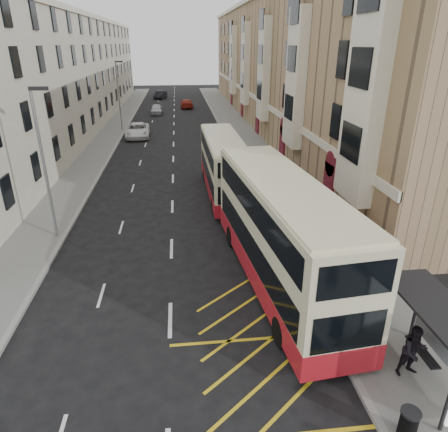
{
  "coord_description": "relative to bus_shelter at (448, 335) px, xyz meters",
  "views": [
    {
      "loc": [
        0.7,
        -9.02,
        10.08
      ],
      "look_at": [
        2.66,
        8.57,
        2.38
      ],
      "focal_mm": 32.0,
      "sensor_mm": 36.0,
      "label": 1
    }
  ],
  "objects": [
    {
      "name": "street_lamp_far",
      "position": [
        -14.69,
        42.39,
        2.5
      ],
      "size": [
        0.93,
        0.18,
        8.0
      ],
      "color": "gray",
      "rests_on": "pavement_left"
    },
    {
      "name": "car_dark",
      "position": [
        -11.02,
        72.98,
        -1.4
      ],
      "size": [
        2.67,
        4.72,
        1.47
      ],
      "primitive_type": "imported",
      "rotation": [
        0.0,
        0.0,
        -0.26
      ],
      "color": "black",
      "rests_on": "ground"
    },
    {
      "name": "road_markings",
      "position": [
        -8.34,
        45.39,
        -2.13
      ],
      "size": [
        10.0,
        110.0,
        0.01
      ],
      "primitive_type": null,
      "color": "silver",
      "rests_on": "ground"
    },
    {
      "name": "car_silver",
      "position": [
        -10.99,
        54.55,
        -1.41
      ],
      "size": [
        1.75,
        4.3,
        1.46
      ],
      "primitive_type": "imported",
      "rotation": [
        0.0,
        0.0,
        -0.01
      ],
      "color": "#B0B2B8",
      "rests_on": "ground"
    },
    {
      "name": "kerb_left",
      "position": [
        -14.34,
        30.39,
        -2.06
      ],
      "size": [
        0.25,
        120.0,
        0.15
      ],
      "primitive_type": "cube",
      "color": "gray",
      "rests_on": "ground"
    },
    {
      "name": "ground",
      "position": [
        -8.34,
        0.39,
        -2.14
      ],
      "size": [
        200.0,
        200.0,
        0.0
      ],
      "primitive_type": "plane",
      "color": "black",
      "rests_on": "ground"
    },
    {
      "name": "terrace_left",
      "position": [
        -21.77,
        45.89,
        4.38
      ],
      "size": [
        9.18,
        79.0,
        13.25
      ],
      "color": "beige",
      "rests_on": "ground"
    },
    {
      "name": "kerb_right",
      "position": [
        -2.34,
        30.39,
        -2.06
      ],
      "size": [
        0.25,
        120.0,
        0.15
      ],
      "primitive_type": "cube",
      "color": "gray",
      "rests_on": "ground"
    },
    {
      "name": "pedestrian_far",
      "position": [
        -1.64,
        5.34,
        -1.03
      ],
      "size": [
        1.2,
        0.99,
        1.92
      ],
      "primitive_type": "imported",
      "rotation": [
        0.0,
        0.0,
        2.58
      ],
      "color": "black",
      "rests_on": "pavement_right"
    },
    {
      "name": "guard_railing",
      "position": [
        -2.09,
        6.14,
        -1.28
      ],
      "size": [
        0.06,
        6.56,
        1.01
      ],
      "color": "red",
      "rests_on": "pavement_right"
    },
    {
      "name": "double_decker_front",
      "position": [
        -3.48,
        6.56,
        0.36
      ],
      "size": [
        4.01,
        12.52,
        4.91
      ],
      "rotation": [
        0.0,
        0.0,
        0.1
      ],
      "color": "beige",
      "rests_on": "ground"
    },
    {
      "name": "bus_shelter",
      "position": [
        0.0,
        0.0,
        0.0
      ],
      "size": [
        1.65,
        4.25,
        2.7
      ],
      "color": "black",
      "rests_on": "pavement_right"
    },
    {
      "name": "terrace_right",
      "position": [
        6.54,
        45.77,
        5.38
      ],
      "size": [
        10.75,
        79.0,
        15.25
      ],
      "color": "tan",
      "rests_on": "ground"
    },
    {
      "name": "pavement_left",
      "position": [
        -15.84,
        30.39,
        -2.06
      ],
      "size": [
        3.0,
        120.0,
        0.15
      ],
      "primitive_type": "cube",
      "color": "slate",
      "rests_on": "ground"
    },
    {
      "name": "pavement_right",
      "position": [
        -0.34,
        30.39,
        -2.06
      ],
      "size": [
        4.0,
        120.0,
        0.15
      ],
      "primitive_type": "cube",
      "color": "slate",
      "rests_on": "ground"
    },
    {
      "name": "pedestrian_mid",
      "position": [
        -0.53,
        0.55,
        -1.07
      ],
      "size": [
        0.96,
        0.78,
        1.84
      ],
      "primitive_type": "imported",
      "rotation": [
        0.0,
        0.0,
        0.1
      ],
      "color": "black",
      "rests_on": "pavement_right"
    },
    {
      "name": "car_red",
      "position": [
        -6.24,
        60.47,
        -1.43
      ],
      "size": [
        2.07,
        4.91,
        1.42
      ],
      "primitive_type": "imported",
      "rotation": [
        0.0,
        0.0,
        3.16
      ],
      "color": "#9D2113",
      "rests_on": "ground"
    },
    {
      "name": "double_decker_rear",
      "position": [
        -4.66,
        18.47,
        -0.03
      ],
      "size": [
        2.55,
        10.42,
        4.14
      ],
      "rotation": [
        0.0,
        0.0,
        0.02
      ],
      "color": "beige",
      "rests_on": "ground"
    },
    {
      "name": "white_van",
      "position": [
        -12.45,
        38.32,
        -1.34
      ],
      "size": [
        2.89,
        5.83,
        1.59
      ],
      "primitive_type": "imported",
      "rotation": [
        0.0,
        0.0,
        0.04
      ],
      "color": "white",
      "rests_on": "ground"
    },
    {
      "name": "litter_bin",
      "position": [
        -1.82,
        -1.56,
        -1.52
      ],
      "size": [
        0.54,
        0.54,
        0.9
      ],
      "color": "black",
      "rests_on": "pavement_right"
    },
    {
      "name": "street_lamp_near",
      "position": [
        -14.69,
        12.39,
        2.5
      ],
      "size": [
        0.93,
        0.18,
        8.0
      ],
      "color": "gray",
      "rests_on": "pavement_left"
    }
  ]
}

